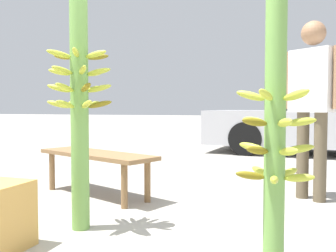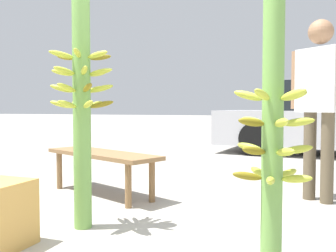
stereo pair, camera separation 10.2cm
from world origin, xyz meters
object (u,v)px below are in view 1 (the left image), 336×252
banana_stalk_center (275,129)px  vendor_person (312,93)px  market_bench (96,159)px  parked_car (330,119)px  banana_stalk_left (80,106)px

banana_stalk_center → vendor_person: size_ratio=0.92×
vendor_person → market_bench: size_ratio=1.17×
banana_stalk_center → parked_car: size_ratio=0.34×
parked_car → banana_stalk_center: bearing=177.5°
banana_stalk_left → vendor_person: banana_stalk_left is taller
banana_stalk_center → market_bench: bearing=145.0°
market_bench → banana_stalk_center: bearing=-12.4°
vendor_person → parked_car: 3.91m
vendor_person → parked_car: size_ratio=0.37×
banana_stalk_center → vendor_person: 1.79m
banana_stalk_left → market_bench: size_ratio=1.18×
banana_stalk_center → market_bench: size_ratio=1.07×
banana_stalk_center → parked_car: 5.67m
banana_stalk_left → market_bench: bearing=113.0°
banana_stalk_center → parked_car: (0.78, 5.61, -0.11)m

